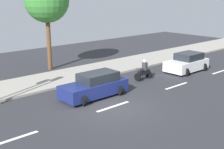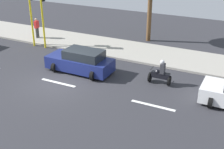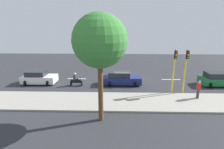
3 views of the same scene
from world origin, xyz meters
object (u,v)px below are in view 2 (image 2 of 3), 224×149
at_px(motorcycle, 160,74).
at_px(traffic_light_midblock, 43,11).
at_px(pedestrian_near_signal, 37,27).
at_px(car_dark_blue, 81,61).
at_px(traffic_light_corner, 31,9).

height_order(motorcycle, traffic_light_midblock, traffic_light_midblock).
relative_size(pedestrian_near_signal, traffic_light_midblock, 0.38).
bearing_deg(motorcycle, car_dark_blue, 96.64).
relative_size(motorcycle, pedestrian_near_signal, 0.91).
height_order(pedestrian_near_signal, traffic_light_corner, traffic_light_corner).
xyz_separation_m(pedestrian_near_signal, traffic_light_midblock, (-1.38, -1.95, 1.87)).
bearing_deg(car_dark_blue, traffic_light_corner, 65.43).
height_order(car_dark_blue, traffic_light_midblock, traffic_light_midblock).
height_order(motorcycle, traffic_light_corner, traffic_light_corner).
xyz_separation_m(traffic_light_corner, traffic_light_midblock, (0.00, -1.11, 0.00)).
relative_size(motorcycle, traffic_light_midblock, 0.34).
height_order(car_dark_blue, motorcycle, motorcycle).
bearing_deg(motorcycle, traffic_light_midblock, 77.81).
relative_size(car_dark_blue, motorcycle, 2.83).
bearing_deg(motorcycle, traffic_light_corner, 78.97).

